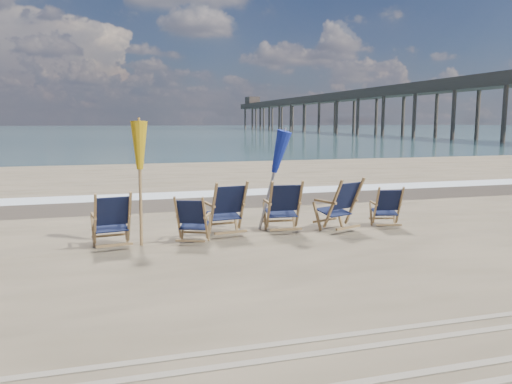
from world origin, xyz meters
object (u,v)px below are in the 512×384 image
umbrella_yellow (139,152)px  beach_chair_5 (400,207)px  beach_chair_1 (205,220)px  beach_chair_0 (129,219)px  beach_chair_4 (354,203)px  fishing_pier (351,107)px  umbrella_blue (271,155)px  beach_chair_2 (243,208)px  beach_chair_3 (299,206)px

umbrella_yellow → beach_chair_5: bearing=-0.9°
beach_chair_1 → beach_chair_0: bearing=15.5°
beach_chair_4 → beach_chair_0: bearing=-17.6°
beach_chair_1 → fishing_pier: bearing=-96.1°
umbrella_blue → fishing_pier: fishing_pier is taller
beach_chair_2 → umbrella_yellow: bearing=-1.8°
beach_chair_5 → fishing_pier: (34.86, 71.70, 4.20)m
beach_chair_2 → umbrella_yellow: (-1.95, -0.20, 1.12)m
beach_chair_2 → beach_chair_4: beach_chair_4 is taller
beach_chair_4 → beach_chair_5: beach_chair_4 is taller
umbrella_blue → fishing_pier: (37.50, 71.14, 3.11)m
beach_chair_4 → beach_chair_5: size_ratio=1.24×
umbrella_yellow → fishing_pier: 82.13m
beach_chair_3 → umbrella_blue: bearing=-35.2°
beach_chair_0 → umbrella_blue: bearing=-174.6°
beach_chair_0 → fishing_pier: 82.47m
beach_chair_1 → umbrella_blue: 2.04m
beach_chair_2 → umbrella_blue: bearing=-164.2°
beach_chair_3 → beach_chair_0: bearing=9.5°
beach_chair_2 → fishing_pier: (38.15, 71.42, 4.10)m
beach_chair_0 → beach_chair_2: size_ratio=0.94×
beach_chair_2 → beach_chair_3: bearing=166.9°
beach_chair_4 → fishing_pier: 80.17m
beach_chair_2 → beach_chair_5: size_ratio=1.22×
fishing_pier → umbrella_blue: bearing=-117.8°
beach_chair_1 → beach_chair_3: 2.03m
umbrella_yellow → beach_chair_2: bearing=5.7°
beach_chair_0 → umbrella_blue: 3.08m
beach_chair_0 → beach_chair_5: (5.46, 0.13, -0.07)m
beach_chair_5 → fishing_pier: 79.83m
beach_chair_0 → beach_chair_2: (2.16, 0.40, 0.03)m
beach_chair_4 → umbrella_blue: 1.98m
umbrella_blue → fishing_pier: bearing=62.2°
beach_chair_3 → beach_chair_4: bearing=-178.7°
beach_chair_0 → beach_chair_4: 4.47m
beach_chair_1 → umbrella_blue: (1.50, 0.84, 1.09)m
umbrella_blue → beach_chair_4: bearing=-15.4°
beach_chair_2 → umbrella_yellow: umbrella_yellow is taller
beach_chair_1 → beach_chair_4: size_ratio=0.82×
beach_chair_1 → fishing_pier: fishing_pier is taller
beach_chair_5 → umbrella_yellow: 5.38m
fishing_pier → umbrella_yellow: bearing=-119.2°
beach_chair_1 → umbrella_yellow: (-1.10, 0.37, 1.22)m
beach_chair_3 → fishing_pier: 80.65m
beach_chair_4 → beach_chair_5: (0.99, -0.10, -0.10)m
beach_chair_5 → beach_chair_0: bearing=14.4°
beach_chair_0 → beach_chair_3: beach_chair_3 is taller
fishing_pier → beach_chair_5: bearing=-115.9°
umbrella_yellow → fishing_pier: (40.10, 71.62, 2.98)m
beach_chair_2 → beach_chair_5: beach_chair_2 is taller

